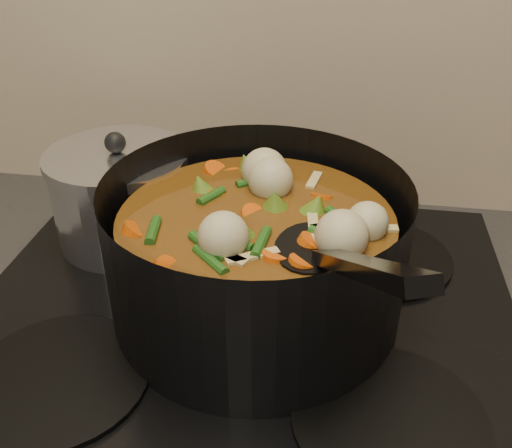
# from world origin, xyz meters

# --- Properties ---
(stovetop) EXTENTS (0.62, 0.54, 0.03)m
(stovetop) POSITION_xyz_m (0.00, 1.93, 0.92)
(stovetop) COLOR black
(stovetop) RESTS_ON counter
(stockpot) EXTENTS (0.36, 0.43, 0.24)m
(stockpot) POSITION_xyz_m (0.02, 1.94, 1.00)
(stockpot) COLOR black
(stockpot) RESTS_ON stovetop
(saucepan) EXTENTS (0.19, 0.19, 0.15)m
(saucepan) POSITION_xyz_m (-0.18, 2.06, 0.99)
(saucepan) COLOR silver
(saucepan) RESTS_ON stovetop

